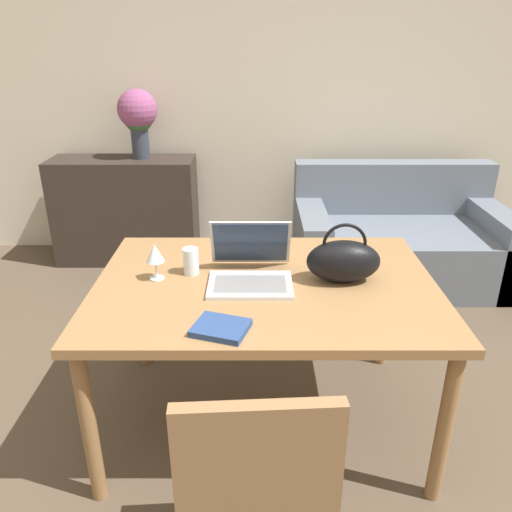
% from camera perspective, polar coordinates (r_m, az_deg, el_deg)
% --- Properties ---
extents(wall_back, '(10.00, 0.06, 2.70)m').
position_cam_1_polar(wall_back, '(4.18, 0.72, 18.80)').
color(wall_back, beige).
rests_on(wall_back, ground_plane).
extents(dining_table, '(1.46, 1.03, 0.74)m').
position_cam_1_polar(dining_table, '(2.18, 0.86, -4.65)').
color(dining_table, olive).
rests_on(dining_table, ground_plane).
extents(chair, '(0.47, 0.47, 0.92)m').
position_cam_1_polar(chair, '(1.57, -0.23, -25.32)').
color(chair, olive).
rests_on(chair, ground_plane).
extents(couch, '(1.54, 0.94, 0.82)m').
position_cam_1_polar(couch, '(3.95, 15.69, 1.60)').
color(couch, slate).
rests_on(couch, ground_plane).
extents(sideboard, '(1.12, 0.40, 0.84)m').
position_cam_1_polar(sideboard, '(4.19, -14.82, 5.04)').
color(sideboard, '#332823').
rests_on(sideboard, ground_plane).
extents(laptop, '(0.35, 0.36, 0.24)m').
position_cam_1_polar(laptop, '(2.15, -0.87, -0.97)').
color(laptop, silver).
rests_on(laptop, dining_table).
extents(drinking_glass, '(0.07, 0.07, 0.12)m').
position_cam_1_polar(drinking_glass, '(2.21, -7.67, -0.59)').
color(drinking_glass, silver).
rests_on(drinking_glass, dining_table).
extents(wine_glass, '(0.08, 0.08, 0.16)m').
position_cam_1_polar(wine_glass, '(2.16, -11.70, 0.17)').
color(wine_glass, silver).
rests_on(wine_glass, dining_table).
extents(handbag, '(0.31, 0.16, 0.26)m').
position_cam_1_polar(handbag, '(2.14, 9.73, -0.50)').
color(handbag, black).
rests_on(handbag, dining_table).
extents(flower_vase, '(0.30, 0.30, 0.52)m').
position_cam_1_polar(flower_vase, '(4.02, -13.60, 15.39)').
color(flower_vase, '#333847').
rests_on(flower_vase, sideboard).
extents(book, '(0.23, 0.21, 0.02)m').
position_cam_1_polar(book, '(1.80, -4.26, -8.21)').
color(book, navy).
rests_on(book, dining_table).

